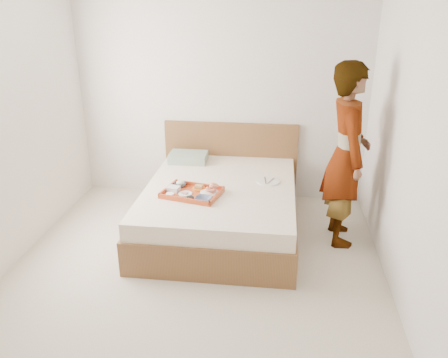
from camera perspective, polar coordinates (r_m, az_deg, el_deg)
ground at (r=4.18m, az=-4.10°, el=-12.87°), size 3.50×4.00×0.01m
wall_back at (r=5.51m, az=-0.44°, el=10.72°), size 3.50×0.01×2.60m
wall_front at (r=1.88m, az=-17.29°, el=-14.86°), size 3.50×0.01×2.60m
wall_right at (r=3.67m, az=23.19°, el=2.93°), size 0.01×4.00×2.60m
bed at (r=4.88m, az=-0.44°, el=-3.71°), size 1.65×2.00×0.53m
headboard at (r=5.69m, az=0.85°, el=2.46°), size 1.65×0.06×0.95m
pillow at (r=5.46m, az=-4.53°, el=2.74°), size 0.45×0.31×0.11m
tray at (r=4.56m, az=-4.06°, el=-1.70°), size 0.63×0.52×0.05m
prawn_plate at (r=4.55m, az=-1.82°, el=-1.75°), size 0.23×0.23×0.01m
navy_bowl_big at (r=4.39m, az=-2.62°, el=-2.55°), size 0.19×0.19×0.04m
sauce_dish at (r=4.42m, az=-4.30°, el=-2.45°), size 0.10×0.10×0.03m
meat_plate at (r=4.55m, az=-4.91°, el=-1.85°), size 0.17×0.17×0.01m
bread_plate at (r=4.66m, az=-3.20°, el=-1.20°), size 0.16×0.16×0.01m
salad_bowl at (r=4.74m, az=-5.51°, el=-0.69°), size 0.15×0.15×0.04m
plastic_tub at (r=4.62m, az=-6.38°, el=-1.25°), size 0.14×0.12×0.05m
cheese_round at (r=4.52m, az=-6.82°, el=-1.99°), size 0.10×0.10×0.03m
dinner_plate at (r=4.89m, az=5.57°, el=-0.29°), size 0.29×0.29×0.01m
person at (r=4.64m, az=15.18°, el=2.89°), size 0.49×0.71×1.85m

